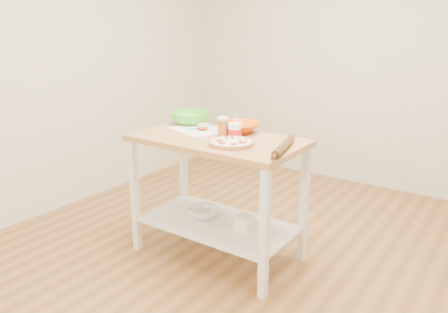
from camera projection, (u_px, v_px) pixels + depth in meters
room_shell at (243, 76)px, 2.65m from camera, size 4.04×4.54×2.74m
prep_island at (217, 172)px, 3.08m from camera, size 1.19×0.65×0.90m
pizza at (231, 143)px, 2.82m from camera, size 0.29×0.29×0.05m
cutting_board at (198, 130)px, 3.21m from camera, size 0.47×0.41×0.04m
spatula at (198, 128)px, 3.22m from camera, size 0.11×0.14×0.01m
knife at (193, 122)px, 3.41m from camera, size 0.27×0.06×0.01m
orange_bowl at (240, 127)px, 3.16m from camera, size 0.33×0.33×0.07m
green_bowl at (191, 118)px, 3.40m from camera, size 0.31×0.31×0.10m
beer_pint at (223, 128)px, 2.96m from camera, size 0.07×0.07×0.15m
yogurt_tub at (235, 132)px, 2.94m from camera, size 0.09×0.09×0.20m
rolling_pin at (284, 146)px, 2.70m from camera, size 0.15×0.42×0.05m
shelf_glass_bowl at (204, 212)px, 3.27m from camera, size 0.28×0.28×0.07m
shelf_bin at (244, 223)px, 3.05m from camera, size 0.11×0.11×0.11m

